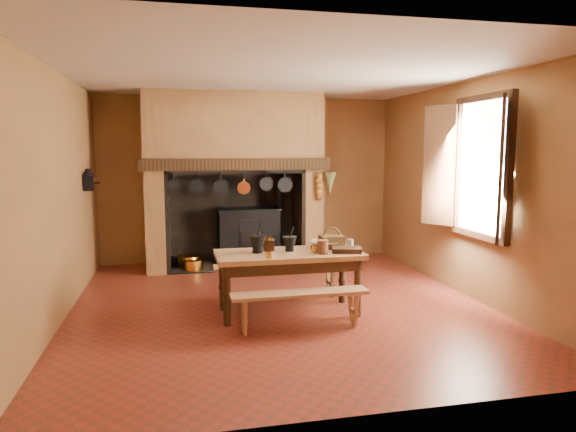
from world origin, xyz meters
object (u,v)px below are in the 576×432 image
at_px(bench_front, 300,301).
at_px(mixing_bowl, 324,244).
at_px(iron_range, 249,235).
at_px(wicker_basket, 332,241).
at_px(coffee_grinder, 269,244).
at_px(work_table, 289,262).

xyz_separation_m(bench_front, mixing_bowl, (0.49, 0.75, 0.46)).
bearing_deg(iron_range, mixing_bowl, -77.69).
xyz_separation_m(mixing_bowl, wicker_basket, (0.07, -0.06, 0.04)).
relative_size(bench_front, coffee_grinder, 7.43).
xyz_separation_m(work_table, wicker_basket, (0.55, 0.12, 0.20)).
bearing_deg(mixing_bowl, work_table, -159.32).
bearing_deg(wicker_basket, bench_front, -131.94).
bearing_deg(wicker_basket, iron_range, 100.57).
relative_size(coffee_grinder, wicker_basket, 0.70).
height_order(iron_range, mixing_bowl, iron_range).
distance_m(bench_front, wicker_basket, 1.02).
distance_m(work_table, coffee_grinder, 0.32).
bearing_deg(iron_range, wicker_basket, -76.56).
bearing_deg(mixing_bowl, iron_range, 102.31).
height_order(iron_range, bench_front, iron_range).
bearing_deg(work_table, coffee_grinder, 143.97).
xyz_separation_m(work_table, coffee_grinder, (-0.21, 0.15, 0.19)).
bearing_deg(coffee_grinder, wicker_basket, 10.19).
bearing_deg(coffee_grinder, work_table, -23.46).
distance_m(mixing_bowl, wicker_basket, 0.10).
bearing_deg(work_table, wicker_basket, 12.07).
bearing_deg(mixing_bowl, bench_front, -122.97).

